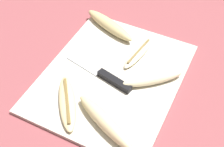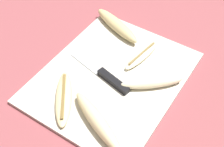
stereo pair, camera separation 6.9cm
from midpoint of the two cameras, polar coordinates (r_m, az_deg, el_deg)
The scene contains 8 objects.
ground_plane at distance 0.90m, azimuth 2.19°, elevation -1.03°, with size 4.00×4.00×0.00m, color #93474C.
cutting_board at distance 0.89m, azimuth 2.20°, elevation -0.78°, with size 0.46×0.37×0.01m.
knife at distance 0.87m, azimuth 1.62°, elevation -0.87°, with size 0.07×0.23×0.02m.
banana_ripe_center at distance 0.83m, azimuth -6.49°, elevation -4.56°, with size 0.17×0.14×0.02m.
banana_spotted_left at distance 1.02m, azimuth 2.82°, elevation 8.76°, with size 0.11×0.20×0.04m.
banana_soft_right at distance 0.77m, azimuth -0.17°, elevation -8.76°, with size 0.12×0.20×0.04m.
banana_bright_far at distance 0.94m, azimuth 7.55°, elevation 3.22°, with size 0.15×0.05×0.02m.
banana_pale_long at distance 0.87m, azimuth 9.51°, elevation -1.64°, with size 0.14×0.16×0.03m.
Camera 2 is at (-0.49, -0.32, 0.68)m, focal length 50.00 mm.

